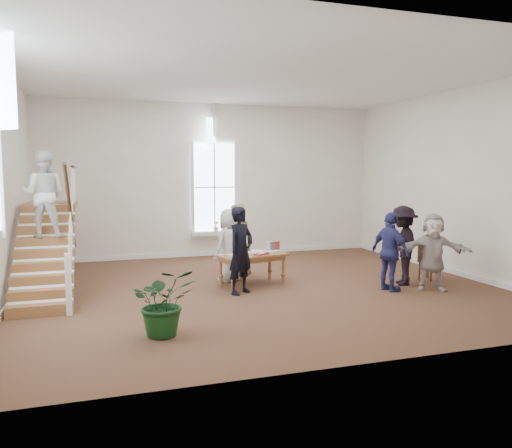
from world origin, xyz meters
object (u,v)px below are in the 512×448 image
object	(u,v)px
elderly_woman	(230,245)
police_officer	(241,250)
floor_plant	(164,302)
library_table	(253,258)
woman_cluster_c	(433,252)
person_yellow	(237,240)
woman_cluster_b	(403,245)
side_chair	(427,258)
woman_cluster_a	(390,252)

from	to	relation	value
elderly_woman	police_officer	bearing A→B (deg)	56.32
police_officer	floor_plant	world-z (taller)	police_officer
library_table	floor_plant	bearing A→B (deg)	-143.82
library_table	floor_plant	distance (m)	3.67
police_officer	woman_cluster_c	world-z (taller)	police_officer
library_table	elderly_woman	xyz separation A→B (m)	(-0.36, 0.60, 0.21)
police_officer	woman_cluster_c	size ratio (longest dim) A/B	1.10
library_table	police_officer	world-z (taller)	police_officer
person_yellow	woman_cluster_b	xyz separation A→B (m)	(3.26, -2.04, 0.01)
woman_cluster_b	woman_cluster_c	world-z (taller)	woman_cluster_b
woman_cluster_b	woman_cluster_c	size ratio (longest dim) A/B	1.07
elderly_woman	side_chair	xyz separation A→B (m)	(4.44, -1.24, -0.32)
woman_cluster_c	side_chair	distance (m)	1.15
police_officer	woman_cluster_a	distance (m)	3.15
elderly_woman	woman_cluster_c	bearing A→B (deg)	121.37
floor_plant	side_chair	distance (m)	6.76
person_yellow	woman_cluster_b	world-z (taller)	woman_cluster_b
woman_cluster_b	side_chair	xyz separation A→B (m)	(0.88, 0.29, -0.37)
police_officer	person_yellow	xyz separation A→B (m)	(0.40, 1.75, -0.03)
floor_plant	woman_cluster_a	bearing A→B (deg)	16.55
floor_plant	woman_cluster_c	bearing A→B (deg)	12.23
elderly_woman	woman_cluster_b	bearing A→B (deg)	127.55
woman_cluster_b	floor_plant	xyz separation A→B (m)	(-5.51, -1.91, -0.35)
woman_cluster_c	side_chair	size ratio (longest dim) A/B	1.77
police_officer	side_chair	bearing A→B (deg)	-34.08
woman_cluster_b	woman_cluster_c	bearing A→B (deg)	43.10
person_yellow	floor_plant	size ratio (longest dim) A/B	1.66
woman_cluster_b	person_yellow	bearing A→B (deg)	-103.67
elderly_woman	woman_cluster_a	world-z (taller)	woman_cluster_a
police_officer	floor_plant	xyz separation A→B (m)	(-1.85, -2.20, -0.37)
woman_cluster_a	woman_cluster_c	distance (m)	0.92
person_yellow	woman_cluster_b	distance (m)	3.84
woman_cluster_c	elderly_woman	bearing A→B (deg)	176.05
woman_cluster_b	side_chair	distance (m)	1.00
library_table	woman_cluster_a	size ratio (longest dim) A/B	0.98
woman_cluster_b	woman_cluster_c	distance (m)	0.72
elderly_woman	woman_cluster_b	size ratio (longest dim) A/B	0.95
woman_cluster_c	library_table	bearing A→B (deg)	-178.79
library_table	person_yellow	distance (m)	1.13
elderly_woman	library_table	bearing A→B (deg)	91.98
library_table	floor_plant	size ratio (longest dim) A/B	1.54
floor_plant	side_chair	bearing A→B (deg)	19.01
library_table	woman_cluster_c	size ratio (longest dim) A/B	0.99
woman_cluster_c	floor_plant	distance (m)	5.95
person_yellow	floor_plant	xyz separation A→B (m)	(-2.25, -3.95, -0.35)
police_officer	woman_cluster_b	xyz separation A→B (m)	(3.66, -0.29, -0.02)
library_table	side_chair	size ratio (longest dim) A/B	1.76
police_officer	woman_cluster_b	distance (m)	3.67
floor_plant	elderly_woman	bearing A→B (deg)	60.44
floor_plant	side_chair	world-z (taller)	floor_plant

